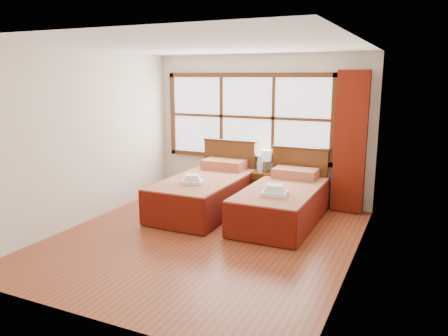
% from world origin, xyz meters
% --- Properties ---
extents(floor, '(4.50, 4.50, 0.00)m').
position_xyz_m(floor, '(0.00, 0.00, 0.00)').
color(floor, brown).
rests_on(floor, ground).
extents(ceiling, '(4.50, 4.50, 0.00)m').
position_xyz_m(ceiling, '(0.00, 0.00, 2.60)').
color(ceiling, white).
rests_on(ceiling, wall_back).
extents(wall_back, '(4.00, 0.00, 4.00)m').
position_xyz_m(wall_back, '(0.00, 2.25, 1.30)').
color(wall_back, silver).
rests_on(wall_back, floor).
extents(wall_left, '(0.00, 4.50, 4.50)m').
position_xyz_m(wall_left, '(-2.00, 0.00, 1.30)').
color(wall_left, silver).
rests_on(wall_left, floor).
extents(wall_right, '(0.00, 4.50, 4.50)m').
position_xyz_m(wall_right, '(2.00, 0.00, 1.30)').
color(wall_right, silver).
rests_on(wall_right, floor).
extents(window, '(3.16, 0.06, 1.56)m').
position_xyz_m(window, '(-0.25, 2.21, 1.50)').
color(window, white).
rests_on(window, wall_back).
extents(curtain, '(0.50, 0.16, 2.30)m').
position_xyz_m(curtain, '(1.60, 2.11, 1.17)').
color(curtain, maroon).
rests_on(curtain, wall_back).
extents(bed_left, '(1.11, 2.15, 1.08)m').
position_xyz_m(bed_left, '(-0.56, 1.20, 0.33)').
color(bed_left, '#3F1B0D').
rests_on(bed_left, floor).
extents(bed_right, '(1.06, 2.08, 1.03)m').
position_xyz_m(bed_right, '(0.77, 1.20, 0.31)').
color(bed_right, '#3F1B0D').
rests_on(bed_right, floor).
extents(nightstand, '(0.43, 0.43, 0.57)m').
position_xyz_m(nightstand, '(0.18, 1.99, 0.29)').
color(nightstand, '#512B11').
rests_on(nightstand, floor).
extents(towels_left, '(0.41, 0.38, 0.14)m').
position_xyz_m(towels_left, '(-0.56, 0.72, 0.63)').
color(towels_left, white).
rests_on(towels_left, bed_left).
extents(towels_right, '(0.39, 0.35, 0.15)m').
position_xyz_m(towels_right, '(0.80, 0.71, 0.61)').
color(towels_right, white).
rests_on(towels_right, bed_right).
extents(lamp, '(0.20, 0.20, 0.38)m').
position_xyz_m(lamp, '(0.17, 2.08, 0.84)').
color(lamp, '#B58A3A').
rests_on(lamp, nightstand).
extents(bottle_near, '(0.07, 0.07, 0.26)m').
position_xyz_m(bottle_near, '(0.08, 1.99, 0.69)').
color(bottle_near, '#ACC5DE').
rests_on(bottle_near, nightstand).
extents(bottle_far, '(0.07, 0.07, 0.25)m').
position_xyz_m(bottle_far, '(0.14, 1.90, 0.69)').
color(bottle_far, '#ACC5DE').
rests_on(bottle_far, nightstand).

